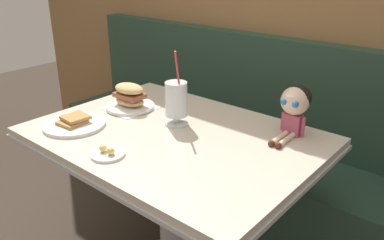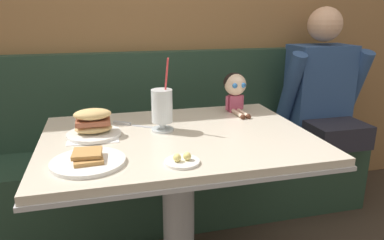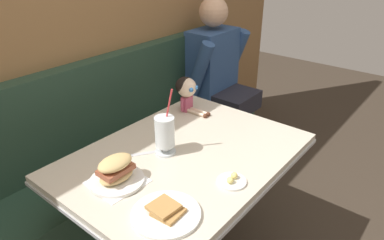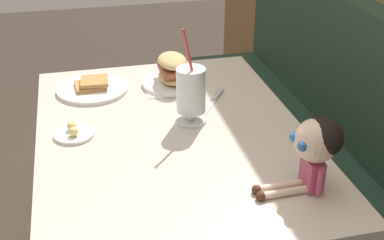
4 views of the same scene
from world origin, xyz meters
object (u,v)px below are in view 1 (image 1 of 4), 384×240
(sandwich_plate, at_px, (130,99))
(toast_plate, at_px, (74,124))
(milkshake_glass, at_px, (176,101))
(butter_knife, at_px, (172,108))
(seated_doll, at_px, (295,103))
(butter_saucer, at_px, (108,153))

(sandwich_plate, bearing_deg, toast_plate, -93.83)
(milkshake_glass, relative_size, butter_knife, 1.53)
(toast_plate, xyz_separation_m, seated_doll, (0.71, 0.50, 0.12))
(butter_saucer, bearing_deg, seated_doll, 54.66)
(milkshake_glass, relative_size, sandwich_plate, 1.43)
(sandwich_plate, height_order, butter_saucer, sandwich_plate)
(toast_plate, distance_m, butter_saucer, 0.32)
(sandwich_plate, xyz_separation_m, butter_knife, (0.15, 0.11, -0.04))
(seated_doll, bearing_deg, toast_plate, -145.06)
(milkshake_glass, distance_m, butter_knife, 0.20)
(sandwich_plate, bearing_deg, milkshake_glass, 0.03)
(toast_plate, relative_size, butter_saucer, 2.08)
(milkshake_glass, distance_m, seated_doll, 0.46)
(toast_plate, bearing_deg, milkshake_glass, 43.14)
(toast_plate, xyz_separation_m, sandwich_plate, (0.02, 0.28, 0.03))
(sandwich_plate, xyz_separation_m, seated_doll, (0.70, 0.21, 0.08))
(butter_saucer, bearing_deg, butter_knife, 106.25)
(sandwich_plate, bearing_deg, butter_knife, 37.25)
(toast_plate, relative_size, sandwich_plate, 1.14)
(toast_plate, relative_size, butter_knife, 1.22)
(seated_doll, bearing_deg, butter_saucer, -125.34)
(butter_knife, distance_m, seated_doll, 0.57)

